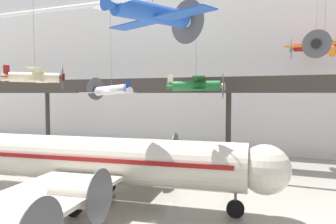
% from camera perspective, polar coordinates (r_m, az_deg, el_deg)
% --- Properties ---
extents(hangar_back_wall, '(140.00, 3.00, 25.83)m').
position_cam_1_polar(hangar_back_wall, '(52.15, 12.56, 7.38)').
color(hangar_back_wall, white).
rests_on(hangar_back_wall, ground).
extents(mezzanine_walkway, '(110.00, 3.20, 11.17)m').
position_cam_1_polar(mezzanine_walkway, '(42.50, 10.25, 3.69)').
color(mezzanine_walkway, '#38332D').
rests_on(mezzanine_walkway, ground).
extents(airliner_silver_main, '(32.28, 36.87, 10.71)m').
position_cam_1_polar(airliner_silver_main, '(28.10, -13.81, -8.06)').
color(airliner_silver_main, beige).
rests_on(airliner_silver_main, ground).
extents(suspended_plane_green_biplane, '(6.90, 8.19, 11.79)m').
position_cam_1_polar(suspended_plane_green_biplane, '(37.66, 4.97, 4.64)').
color(suspended_plane_green_biplane, '#1E6B33').
extents(suspended_plane_white_twin, '(6.74, 7.99, 11.99)m').
position_cam_1_polar(suspended_plane_white_twin, '(40.24, -9.84, 3.75)').
color(suspended_plane_white_twin, silver).
extents(suspended_plane_orange_highwing, '(6.78, 5.74, 8.34)m').
position_cam_1_polar(suspended_plane_orange_highwing, '(33.30, 25.60, 10.02)').
color(suspended_plane_orange_highwing, orange).
extents(suspended_plane_red_highwing, '(6.30, 7.74, 7.06)m').
position_cam_1_polar(suspended_plane_red_highwing, '(45.69, 24.34, 10.35)').
color(suspended_plane_red_highwing, red).
extents(suspended_plane_blue_trainer, '(9.20, 8.00, 7.63)m').
position_cam_1_polar(suspended_plane_blue_trainer, '(23.36, -2.70, 16.77)').
color(suspended_plane_blue_trainer, '#1E4CAD').
extents(suspended_plane_cream_biplane, '(6.05, 6.51, 10.84)m').
position_cam_1_polar(suspended_plane_cream_biplane, '(35.89, -22.12, 5.68)').
color(suspended_plane_cream_biplane, beige).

